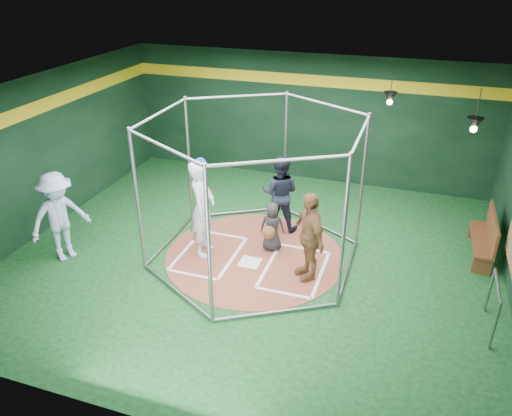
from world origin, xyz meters
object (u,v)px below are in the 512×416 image
(batter_figure, at_px, (203,207))
(visitor_leopard, at_px, (309,236))
(umpire, at_px, (280,193))
(dugout_bench, at_px, (486,236))

(batter_figure, bearing_deg, visitor_leopard, -4.45)
(visitor_leopard, bearing_deg, umpire, 173.62)
(batter_figure, distance_m, umpire, 1.97)
(visitor_leopard, height_order, umpire, visitor_leopard)
(batter_figure, relative_size, umpire, 1.21)
(umpire, distance_m, dugout_bench, 4.49)
(batter_figure, xyz_separation_m, visitor_leopard, (2.31, -0.18, -0.16))
(batter_figure, height_order, umpire, batter_figure)
(umpire, bearing_deg, dugout_bench, 179.06)
(umpire, bearing_deg, batter_figure, 47.22)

